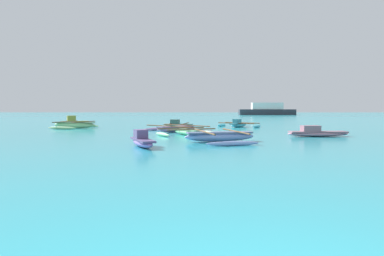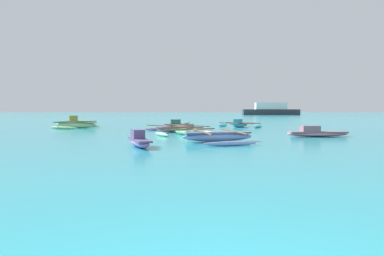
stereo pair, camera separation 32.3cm
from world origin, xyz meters
name	(u,v)px [view 1 (the left image)]	position (x,y,z in m)	size (l,w,h in m)	color
moored_boat_0	(178,125)	(-1.91, 25.41, 0.22)	(2.45, 3.89, 0.67)	teal
moored_boat_1	(75,125)	(-9.97, 24.95, 0.24)	(3.71, 3.76, 0.53)	#A1D28B
moored_boat_2	(317,133)	(6.12, 17.22, 0.21)	(3.44, 0.93, 0.61)	pink
moored_boat_3	(74,122)	(-10.98, 27.82, 0.32)	(2.32, 1.62, 0.92)	#E6E946
moored_boat_4	(142,141)	(-2.76, 12.20, 0.24)	(1.43, 2.45, 0.68)	#8B6DC2
moored_boat_5	(238,124)	(3.00, 26.39, 0.22)	(3.57, 3.11, 0.67)	#4ACBE4
moored_boat_6	(187,132)	(-1.08, 18.15, 0.19)	(3.72, 3.15, 0.40)	#93E79F
moored_boat_7	(177,129)	(-1.76, 20.93, 0.20)	(4.73, 4.57, 0.43)	#C997D6
moored_boat_8	(220,136)	(0.55, 14.39, 0.24)	(3.42, 4.43, 0.51)	#90A4E7
distant_ferry	(267,110)	(15.87, 75.82, 1.12)	(12.53, 2.76, 2.76)	#2D333D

